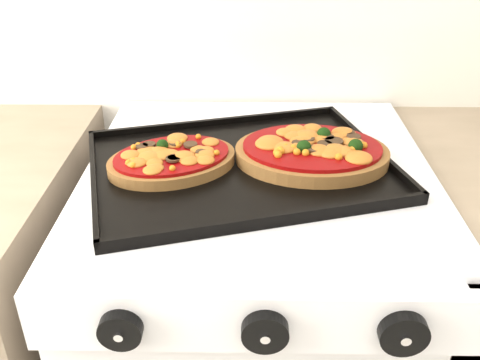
{
  "coord_description": "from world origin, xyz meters",
  "views": [
    {
      "loc": [
        0.03,
        0.89,
        1.34
      ],
      "look_at": [
        0.01,
        1.63,
        0.92
      ],
      "focal_mm": 40.0,
      "sensor_mm": 36.0,
      "label": 1
    }
  ],
  "objects_px": {
    "baking_tray": "(240,164)",
    "pizza_left": "(172,158)",
    "stove": "(255,353)",
    "pizza_right": "(312,151)"
  },
  "relations": [
    {
      "from": "pizza_right",
      "to": "pizza_left",
      "type": "bearing_deg",
      "value": -173.6
    },
    {
      "from": "stove",
      "to": "pizza_left",
      "type": "xyz_separation_m",
      "value": [
        -0.14,
        -0.03,
        0.48
      ]
    },
    {
      "from": "pizza_left",
      "to": "pizza_right",
      "type": "height_order",
      "value": "pizza_right"
    },
    {
      "from": "baking_tray",
      "to": "pizza_right",
      "type": "distance_m",
      "value": 0.12
    },
    {
      "from": "baking_tray",
      "to": "pizza_right",
      "type": "height_order",
      "value": "pizza_right"
    },
    {
      "from": "baking_tray",
      "to": "stove",
      "type": "bearing_deg",
      "value": 15.47
    },
    {
      "from": "pizza_left",
      "to": "pizza_right",
      "type": "distance_m",
      "value": 0.23
    },
    {
      "from": "stove",
      "to": "pizza_right",
      "type": "xyz_separation_m",
      "value": [
        0.09,
        0.0,
        0.48
      ]
    },
    {
      "from": "baking_tray",
      "to": "pizza_right",
      "type": "xyz_separation_m",
      "value": [
        0.12,
        0.02,
        0.02
      ]
    },
    {
      "from": "baking_tray",
      "to": "pizza_left",
      "type": "distance_m",
      "value": 0.11
    }
  ]
}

